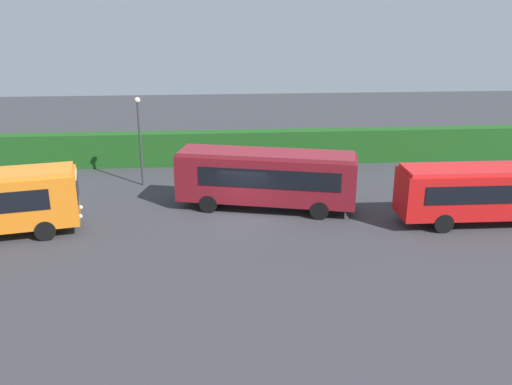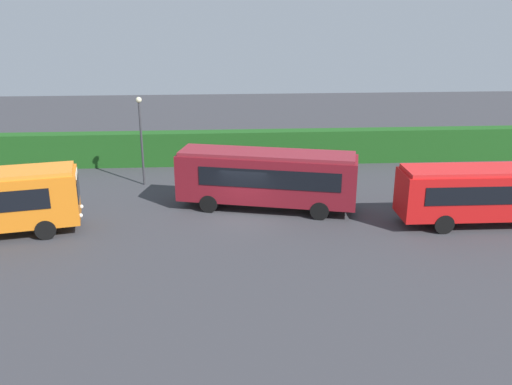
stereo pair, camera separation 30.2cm
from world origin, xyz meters
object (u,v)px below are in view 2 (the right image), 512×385
bus_maroon (267,177)px  bus_red (500,192)px  traffic_cone (39,174)px  lamppost (141,131)px

bus_maroon → bus_red: size_ratio=0.96×
bus_maroon → bus_red: 12.18m
bus_red → traffic_cone: size_ratio=17.57×
lamppost → bus_red: bearing=-22.3°
bus_red → lamppost: bearing=158.2°
bus_maroon → lamppost: bearing=-19.3°
traffic_cone → lamppost: bearing=-14.6°
bus_maroon → lamppost: 8.97m
bus_maroon → bus_red: (11.81, -3.01, -0.11)m
traffic_cone → lamppost: (7.12, -1.85, 3.18)m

